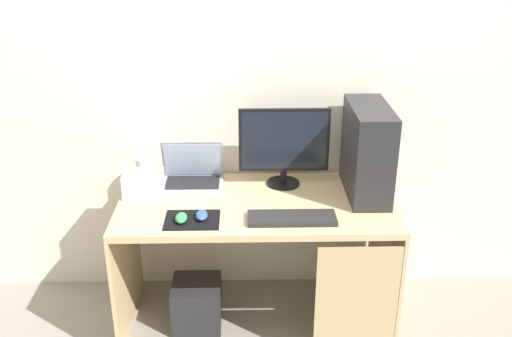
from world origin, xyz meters
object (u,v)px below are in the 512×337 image
object	(u,v)px
monitor	(284,146)
keyboard	(292,218)
speaker	(144,170)
mouse_left	(202,215)
laptop	(193,176)
mouse_right	(181,218)
subwoofer	(197,304)
projector	(143,184)
pc_tower	(367,151)

from	to	relation	value
monitor	keyboard	xyz separation A→B (m)	(0.02, -0.40, -0.21)
speaker	mouse_left	xyz separation A→B (m)	(0.33, -0.43, -0.05)
laptop	speaker	bearing A→B (deg)	173.42
monitor	mouse_right	distance (m)	0.68
mouse_right	laptop	bearing A→B (deg)	87.20
monitor	keyboard	size ratio (longest dim) A/B	1.13
keyboard	mouse_right	world-z (taller)	mouse_right
speaker	mouse_left	bearing A→B (deg)	-51.87
laptop	subwoofer	bearing A→B (deg)	-86.29
monitor	projector	xyz separation A→B (m)	(-0.73, -0.11, -0.16)
monitor	mouse_left	bearing A→B (deg)	-137.50
monitor	projector	world-z (taller)	monitor
keyboard	mouse_left	distance (m)	0.43
projector	mouse_left	xyz separation A→B (m)	(0.31, -0.27, -0.04)
pc_tower	subwoofer	bearing A→B (deg)	-172.06
projector	mouse_left	size ratio (longest dim) A/B	2.08
projector	mouse_right	size ratio (longest dim) A/B	2.08
mouse_right	mouse_left	bearing A→B (deg)	14.74
mouse_right	subwoofer	xyz separation A→B (m)	(0.04, 0.17, -0.62)
mouse_right	subwoofer	distance (m)	0.65
mouse_left	subwoofer	bearing A→B (deg)	111.32
mouse_right	subwoofer	bearing A→B (deg)	78.14
mouse_left	mouse_right	distance (m)	0.10
mouse_right	monitor	bearing A→B (deg)	38.45
subwoofer	monitor	bearing A→B (deg)	25.88
laptop	projector	world-z (taller)	laptop
mouse_left	pc_tower	bearing A→B (deg)	18.25
projector	mouse_right	world-z (taller)	projector
monitor	laptop	bearing A→B (deg)	177.81
laptop	mouse_left	bearing A→B (deg)	-79.37
speaker	mouse_left	distance (m)	0.54
subwoofer	keyboard	bearing A→B (deg)	-19.22
mouse_right	pc_tower	bearing A→B (deg)	17.89
mouse_right	keyboard	bearing A→B (deg)	0.55
projector	keyboard	world-z (taller)	projector
pc_tower	monitor	world-z (taller)	pc_tower
projector	subwoofer	xyz separation A→B (m)	(0.26, -0.12, -0.66)
keyboard	speaker	bearing A→B (deg)	149.65
monitor	speaker	xyz separation A→B (m)	(-0.75, 0.05, -0.15)
speaker	keyboard	size ratio (longest dim) A/B	0.34
monitor	keyboard	distance (m)	0.45
monitor	mouse_right	xyz separation A→B (m)	(-0.51, -0.40, -0.20)
monitor	speaker	world-z (taller)	monitor
keyboard	mouse_left	bearing A→B (deg)	177.32
keyboard	projector	bearing A→B (deg)	158.90
projector	mouse_left	distance (m)	0.41
laptop	mouse_left	size ratio (longest dim) A/B	3.40
pc_tower	projector	distance (m)	1.16
speaker	subwoofer	size ratio (longest dim) A/B	0.56
speaker	keyboard	bearing A→B (deg)	-30.35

